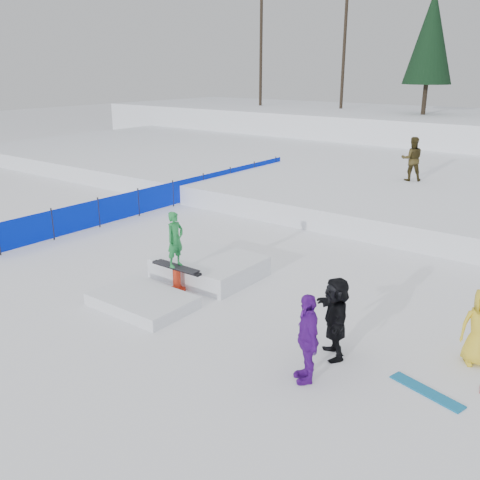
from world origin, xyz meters
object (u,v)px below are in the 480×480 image
Objects in this scene: safety_fence at (173,193)px; jib_rail_feature at (192,273)px; walker_olive at (412,159)px; spectator_purple at (307,338)px; spectator_dark at (335,317)px.

jib_rail_feature is at bearing -42.46° from safety_fence.
walker_olive is 13.14m from jib_rail_feature.
walker_olive is at bearing 149.13° from spectator_purple.
spectator_purple is at bearing -40.17° from spectator_dark.
spectator_purple reaches higher than safety_fence.
spectator_dark is 4.90m from jib_rail_feature.
walker_olive reaches higher than safety_fence.
walker_olive is 1.12× the size of spectator_dark.
jib_rail_feature is (-4.76, 2.12, -0.56)m from spectator_purple.
jib_rail_feature reaches higher than safety_fence.
jib_rail_feature reaches higher than spectator_purple.
spectator_dark is at bearing 135.12° from spectator_purple.
spectator_dark is (0.00, 1.09, -0.02)m from spectator_purple.
jib_rail_feature is at bearing -158.86° from spectator_purple.
safety_fence is 13.50m from spectator_purple.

